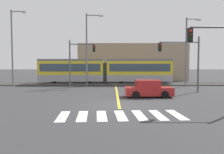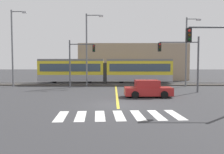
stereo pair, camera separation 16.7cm
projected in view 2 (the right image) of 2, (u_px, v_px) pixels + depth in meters
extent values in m
plane|color=#333335|center=(118.00, 105.00, 17.12)|extent=(200.00, 200.00, 0.00)
cube|color=#4C4742|center=(116.00, 84.00, 33.60)|extent=(120.00, 4.00, 0.18)
cube|color=#939399|center=(116.00, 83.00, 32.87)|extent=(120.00, 0.08, 0.10)
cube|color=#939399|center=(116.00, 83.00, 34.31)|extent=(120.00, 0.08, 0.10)
cube|color=#9E9EA3|center=(72.00, 78.00, 33.58)|extent=(9.00, 2.60, 0.90)
cube|color=yellow|center=(72.00, 68.00, 33.50)|extent=(9.00, 2.60, 1.90)
cube|color=#384756|center=(70.00, 68.00, 32.18)|extent=(8.28, 0.04, 1.04)
cube|color=slate|center=(72.00, 60.00, 33.44)|extent=(9.00, 2.39, 0.28)
cylinder|color=black|center=(89.00, 81.00, 33.59)|extent=(0.70, 0.20, 0.70)
cylinder|color=black|center=(54.00, 81.00, 33.62)|extent=(0.70, 0.20, 0.70)
cube|color=#9E9EA3|center=(139.00, 78.00, 33.53)|extent=(9.00, 2.60, 0.90)
cube|color=yellow|center=(139.00, 68.00, 33.45)|extent=(9.00, 2.60, 1.90)
cube|color=#384756|center=(140.00, 68.00, 32.13)|extent=(8.28, 0.04, 1.04)
cube|color=slate|center=(139.00, 60.00, 33.39)|extent=(9.00, 2.39, 0.28)
cylinder|color=black|center=(156.00, 81.00, 33.54)|extent=(0.70, 0.20, 0.70)
cylinder|color=black|center=(121.00, 81.00, 33.57)|extent=(0.70, 0.20, 0.70)
cube|color=#2D2D2D|center=(105.00, 73.00, 33.51)|extent=(0.50, 2.34, 2.80)
cube|color=silver|center=(61.00, 116.00, 13.47)|extent=(0.75, 2.83, 0.01)
cube|color=silver|center=(81.00, 116.00, 13.54)|extent=(0.75, 2.83, 0.01)
cube|color=silver|center=(100.00, 116.00, 13.61)|extent=(0.75, 2.83, 0.01)
cube|color=silver|center=(119.00, 115.00, 13.68)|extent=(0.75, 2.83, 0.01)
cube|color=silver|center=(138.00, 115.00, 13.75)|extent=(0.75, 2.83, 0.01)
cube|color=silver|center=(156.00, 115.00, 13.82)|extent=(0.75, 2.83, 0.01)
cube|color=silver|center=(175.00, 115.00, 13.89)|extent=(0.75, 2.83, 0.01)
cube|color=gold|center=(117.00, 93.00, 23.64)|extent=(0.20, 15.96, 0.01)
cube|color=#B22323|center=(148.00, 91.00, 21.17)|extent=(4.25, 1.84, 0.72)
cube|color=#B22323|center=(147.00, 84.00, 21.13)|extent=(2.15, 1.59, 0.64)
cube|color=#384756|center=(158.00, 84.00, 21.16)|extent=(0.15, 1.43, 0.52)
cube|color=#384756|center=(146.00, 83.00, 21.91)|extent=(1.79, 0.10, 0.48)
cylinder|color=black|center=(160.00, 92.00, 22.07)|extent=(0.65, 0.24, 0.64)
cylinder|color=black|center=(164.00, 95.00, 20.37)|extent=(0.65, 0.24, 0.64)
cylinder|color=black|center=(133.00, 92.00, 21.99)|extent=(0.65, 0.24, 0.64)
cylinder|color=black|center=(135.00, 95.00, 20.30)|extent=(0.65, 0.24, 0.64)
cylinder|color=#515459|center=(70.00, 64.00, 29.42)|extent=(0.18, 0.18, 5.87)
cylinder|color=#515459|center=(82.00, 44.00, 29.28)|extent=(3.00, 0.12, 0.12)
cube|color=black|center=(94.00, 48.00, 29.30)|extent=(0.32, 0.28, 0.90)
sphere|color=red|center=(94.00, 46.00, 29.13)|extent=(0.18, 0.18, 0.18)
sphere|color=#3A2706|center=(94.00, 48.00, 29.15)|extent=(0.18, 0.18, 0.18)
sphere|color=black|center=(94.00, 50.00, 29.16)|extent=(0.18, 0.18, 0.18)
cylinder|color=#515459|center=(216.00, 27.00, 14.96)|extent=(3.50, 0.12, 0.12)
cube|color=black|center=(189.00, 35.00, 15.00)|extent=(0.32, 0.28, 0.90)
sphere|color=red|center=(189.00, 31.00, 14.83)|extent=(0.18, 0.18, 0.18)
sphere|color=#3A2706|center=(189.00, 35.00, 14.85)|extent=(0.18, 0.18, 0.18)
sphere|color=black|center=(189.00, 39.00, 14.86)|extent=(0.18, 0.18, 0.18)
cylinder|color=#515459|center=(198.00, 65.00, 24.42)|extent=(0.18, 0.18, 5.76)
cylinder|color=#515459|center=(179.00, 42.00, 24.30)|extent=(4.00, 0.12, 0.12)
cube|color=black|center=(159.00, 47.00, 24.34)|extent=(0.32, 0.28, 0.90)
sphere|color=red|center=(160.00, 44.00, 24.17)|extent=(0.18, 0.18, 0.18)
sphere|color=#3A2706|center=(160.00, 47.00, 24.19)|extent=(0.18, 0.18, 0.18)
sphere|color=black|center=(160.00, 50.00, 24.20)|extent=(0.18, 0.18, 0.18)
cylinder|color=slate|center=(12.00, 49.00, 30.11)|extent=(0.20, 0.20, 9.74)
cylinder|color=slate|center=(18.00, 11.00, 29.84)|extent=(1.63, 0.12, 0.12)
cube|color=#B2B2B7|center=(24.00, 12.00, 29.84)|extent=(0.56, 0.28, 0.20)
cylinder|color=slate|center=(87.00, 50.00, 30.51)|extent=(0.20, 0.20, 9.36)
cylinder|color=slate|center=(94.00, 15.00, 30.24)|extent=(1.87, 0.12, 0.12)
cube|color=#B2B2B7|center=(101.00, 16.00, 30.25)|extent=(0.56, 0.28, 0.20)
cylinder|color=slate|center=(186.00, 52.00, 30.50)|extent=(0.20, 0.20, 8.88)
cylinder|color=slate|center=(193.00, 19.00, 30.25)|extent=(1.51, 0.12, 0.12)
cube|color=#B2B2B7|center=(199.00, 20.00, 30.25)|extent=(0.56, 0.28, 0.20)
cube|color=gray|center=(132.00, 62.00, 43.71)|extent=(19.25, 6.00, 6.48)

